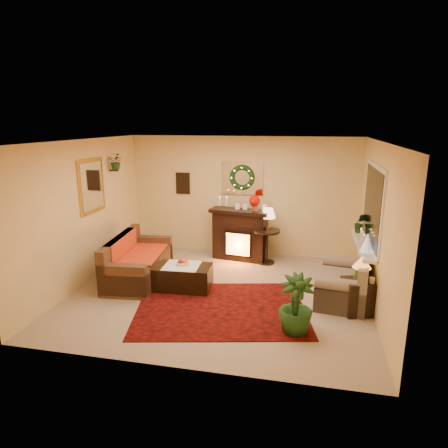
% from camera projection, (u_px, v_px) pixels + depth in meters
% --- Properties ---
extents(floor, '(5.00, 5.00, 0.00)m').
position_uv_depth(floor, '(220.00, 293.00, 6.97)').
color(floor, beige).
rests_on(floor, ground).
extents(ceiling, '(5.00, 5.00, 0.00)m').
position_uv_depth(ceiling, '(219.00, 141.00, 6.32)').
color(ceiling, white).
rests_on(ceiling, ground).
extents(wall_back, '(5.00, 5.00, 0.00)m').
position_uv_depth(wall_back, '(242.00, 196.00, 8.77)').
color(wall_back, '#EFD88C').
rests_on(wall_back, ground).
extents(wall_front, '(5.00, 5.00, 0.00)m').
position_uv_depth(wall_front, '(176.00, 267.00, 4.52)').
color(wall_front, '#EFD88C').
rests_on(wall_front, ground).
extents(wall_left, '(4.50, 4.50, 0.00)m').
position_uv_depth(wall_left, '(84.00, 213.00, 7.15)').
color(wall_left, '#EFD88C').
rests_on(wall_left, ground).
extents(wall_right, '(4.50, 4.50, 0.00)m').
position_uv_depth(wall_right, '(378.00, 229.00, 6.14)').
color(wall_right, '#EFD88C').
rests_on(wall_right, ground).
extents(area_rug, '(3.03, 2.52, 0.01)m').
position_uv_depth(area_rug, '(221.00, 308.00, 6.36)').
color(area_rug, '#430810').
rests_on(area_rug, floor).
extents(sofa, '(1.03, 1.98, 0.82)m').
position_uv_depth(sofa, '(139.00, 257.00, 7.50)').
color(sofa, '#4F321D').
rests_on(sofa, floor).
extents(red_throw, '(0.80, 1.30, 0.02)m').
position_uv_depth(red_throw, '(140.00, 253.00, 7.63)').
color(red_throw, red).
rests_on(red_throw, sofa).
extents(fireplace, '(1.16, 0.52, 1.03)m').
position_uv_depth(fireplace, '(240.00, 235.00, 8.54)').
color(fireplace, black).
rests_on(fireplace, floor).
extents(poinsettia, '(0.23, 0.23, 0.23)m').
position_uv_depth(poinsettia, '(255.00, 201.00, 8.25)').
color(poinsettia, '#CE0B00').
rests_on(poinsettia, fireplace).
extents(mantel_candle_a, '(0.06, 0.06, 0.18)m').
position_uv_depth(mantel_candle_a, '(220.00, 202.00, 8.41)').
color(mantel_candle_a, silver).
rests_on(mantel_candle_a, fireplace).
extents(mantel_candle_b, '(0.06, 0.06, 0.17)m').
position_uv_depth(mantel_candle_b, '(227.00, 201.00, 8.42)').
color(mantel_candle_b, silver).
rests_on(mantel_candle_b, fireplace).
extents(mantel_mirror, '(0.92, 0.02, 0.72)m').
position_uv_depth(mantel_mirror, '(242.00, 178.00, 8.66)').
color(mantel_mirror, white).
rests_on(mantel_mirror, wall_back).
extents(wreath, '(0.55, 0.11, 0.55)m').
position_uv_depth(wreath, '(242.00, 178.00, 8.61)').
color(wreath, '#194719').
rests_on(wreath, wall_back).
extents(wall_art, '(0.32, 0.03, 0.48)m').
position_uv_depth(wall_art, '(183.00, 183.00, 8.97)').
color(wall_art, '#381E11').
rests_on(wall_art, wall_back).
extents(gold_mirror, '(0.03, 0.84, 1.00)m').
position_uv_depth(gold_mirror, '(92.00, 186.00, 7.32)').
color(gold_mirror, gold).
rests_on(gold_mirror, wall_left).
extents(hanging_plant, '(0.33, 0.28, 0.36)m').
position_uv_depth(hanging_plant, '(117.00, 169.00, 7.95)').
color(hanging_plant, '#194719').
rests_on(hanging_plant, wall_left).
extents(loveseat, '(0.95, 1.42, 0.77)m').
position_uv_depth(loveseat, '(343.00, 275.00, 6.62)').
color(loveseat, gray).
rests_on(loveseat, floor).
extents(window_frame, '(0.03, 1.86, 1.36)m').
position_uv_depth(window_frame, '(373.00, 206.00, 6.60)').
color(window_frame, white).
rests_on(window_frame, wall_right).
extents(window_glass, '(0.02, 1.70, 1.22)m').
position_uv_depth(window_glass, '(372.00, 206.00, 6.60)').
color(window_glass, black).
rests_on(window_glass, wall_right).
extents(window_sill, '(0.22, 1.86, 0.04)m').
position_uv_depth(window_sill, '(363.00, 244.00, 6.79)').
color(window_sill, white).
rests_on(window_sill, wall_right).
extents(mini_tree, '(0.20, 0.20, 0.30)m').
position_uv_depth(mini_tree, '(367.00, 243.00, 6.31)').
color(mini_tree, silver).
rests_on(mini_tree, window_sill).
extents(sill_plant, '(0.26, 0.21, 0.48)m').
position_uv_depth(sill_plant, '(360.00, 222.00, 7.38)').
color(sill_plant, '#1B3918').
rests_on(sill_plant, window_sill).
extents(side_table_round, '(0.65, 0.65, 0.72)m').
position_uv_depth(side_table_round, '(266.00, 248.00, 8.35)').
color(side_table_round, black).
rests_on(side_table_round, floor).
extents(lamp_cream, '(0.30, 0.30, 0.47)m').
position_uv_depth(lamp_cream, '(268.00, 222.00, 8.23)').
color(lamp_cream, '#FFCC91').
rests_on(lamp_cream, side_table_round).
extents(end_table_square, '(0.54, 0.54, 0.54)m').
position_uv_depth(end_table_square, '(358.00, 296.00, 6.18)').
color(end_table_square, black).
rests_on(end_table_square, floor).
extents(lamp_tiffany, '(0.28, 0.28, 0.42)m').
position_uv_depth(lamp_tiffany, '(362.00, 267.00, 6.08)').
color(lamp_tiffany, orange).
rests_on(lamp_tiffany, end_table_square).
extents(coffee_table, '(1.06, 0.62, 0.43)m').
position_uv_depth(coffee_table, '(182.00, 278.00, 7.08)').
color(coffee_table, '#4C2C1D').
rests_on(coffee_table, floor).
extents(fruit_bowl, '(0.24, 0.24, 0.06)m').
position_uv_depth(fruit_bowl, '(183.00, 264.00, 7.05)').
color(fruit_bowl, beige).
rests_on(fruit_bowl, coffee_table).
extents(floor_palm, '(1.73, 1.73, 2.55)m').
position_uv_depth(floor_palm, '(296.00, 303.00, 5.54)').
color(floor_palm, black).
rests_on(floor_palm, floor).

